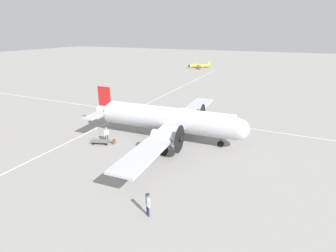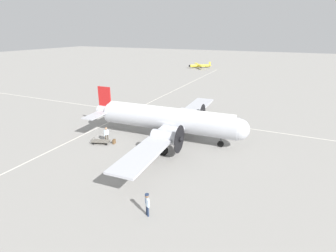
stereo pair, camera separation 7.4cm
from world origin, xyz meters
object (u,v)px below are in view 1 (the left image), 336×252
Objects in this scene: passenger_boarding at (106,133)px; suitcase_near_door at (114,142)px; airliner_main at (171,119)px; light_aircraft_distant at (199,66)px; crew_foreground at (148,202)px; baggage_cart at (101,141)px.

passenger_boarding is 1.38m from suitcase_near_door.
airliner_main is 63.67m from light_aircraft_distant.
light_aircraft_distant is (-61.35, -16.93, -1.62)m from airliner_main.
passenger_boarding is at bearing -98.30° from suitcase_near_door.
airliner_main is at bearing -33.82° from crew_foreground.
passenger_boarding is 0.80× the size of baggage_cart.
crew_foreground is at bearing -75.03° from airliner_main.
light_aircraft_distant is (-65.12, -10.53, -0.23)m from passenger_boarding.
passenger_boarding is 1.13m from baggage_cart.
airliner_main reaches higher than light_aircraft_distant.
suitcase_near_door is at bearing 4.63° from baggage_cart.
passenger_boarding is at bearing -2.78° from crew_foreground.
suitcase_near_door is at bearing -5.46° from crew_foreground.
light_aircraft_distant is at bearing 38.37° from passenger_boarding.
suitcase_near_door is 0.06× the size of light_aircraft_distant.
baggage_cart is at bearing -172.07° from passenger_boarding.
light_aircraft_distant is (-74.42, -21.03, -0.25)m from crew_foreground.
airliner_main reaches higher than baggage_cart.
suitcase_near_door is (3.93, -5.29, -2.19)m from airliner_main.
passenger_boarding is 0.19× the size of light_aircraft_distant.
crew_foreground is 3.10× the size of suitcase_near_door.
airliner_main is 6.94m from suitcase_near_door.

